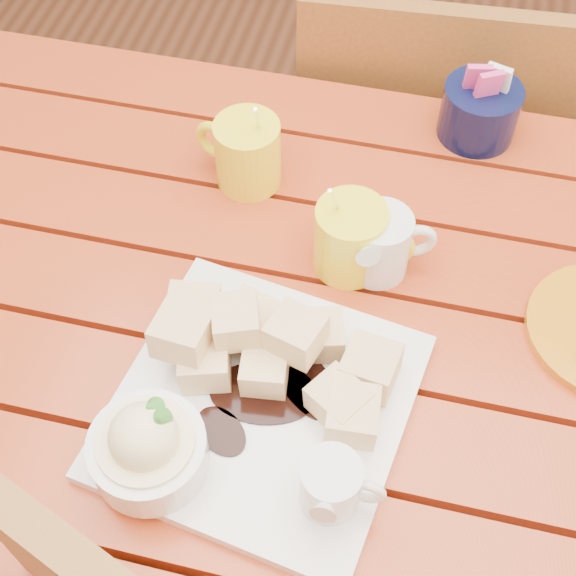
% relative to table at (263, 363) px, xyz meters
% --- Properties ---
extents(ground, '(5.00, 5.00, 0.00)m').
position_rel_table_xyz_m(ground, '(0.00, -0.00, -0.64)').
color(ground, '#522A17').
rests_on(ground, ground).
extents(table, '(1.20, 0.79, 0.75)m').
position_rel_table_xyz_m(table, '(0.00, 0.00, 0.00)').
color(table, maroon).
rests_on(table, ground).
extents(dessert_plate, '(0.32, 0.32, 0.11)m').
position_rel_table_xyz_m(dessert_plate, '(0.01, -0.13, 0.14)').
color(dessert_plate, white).
rests_on(dessert_plate, table).
extents(coffee_mug_left, '(0.11, 0.08, 0.13)m').
position_rel_table_xyz_m(coffee_mug_left, '(-0.07, 0.19, 0.15)').
color(coffee_mug_left, yellow).
rests_on(coffee_mug_left, table).
extents(coffee_mug_right, '(0.11, 0.08, 0.13)m').
position_rel_table_xyz_m(coffee_mug_right, '(0.08, 0.09, 0.15)').
color(coffee_mug_right, yellow).
rests_on(coffee_mug_right, table).
extents(cream_pitcher, '(0.10, 0.09, 0.08)m').
position_rel_table_xyz_m(cream_pitcher, '(0.11, 0.09, 0.15)').
color(cream_pitcher, white).
rests_on(cream_pitcher, table).
extents(sugar_caddy, '(0.10, 0.10, 0.11)m').
position_rel_table_xyz_m(sugar_caddy, '(0.20, 0.34, 0.15)').
color(sugar_caddy, black).
rests_on(sugar_caddy, table).
extents(chair_far, '(0.43, 0.43, 0.85)m').
position_rel_table_xyz_m(chair_far, '(0.14, 0.55, -0.16)').
color(chair_far, brown).
rests_on(chair_far, ground).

